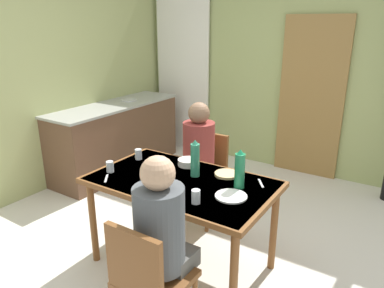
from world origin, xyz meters
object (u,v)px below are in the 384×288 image
Objects in this scene: person_far_diner at (198,148)px; water_bottle_green_near at (240,170)px; kitchen_counter at (116,137)px; chair_far_diner at (205,171)px; person_near_diner at (161,226)px; dining_table at (181,189)px; water_bottle_green_far at (195,159)px; chair_near_diner at (148,279)px; serving_bowl_center at (188,162)px.

person_far_diner reaches higher than water_bottle_green_near.
kitchen_counter is 1.71m from chair_far_diner.
chair_far_diner is 1.02m from water_bottle_green_near.
person_near_diner is 0.78m from water_bottle_green_near.
chair_far_diner is at bearing 107.80° from dining_table.
person_near_diner is at bearing -65.35° from dining_table.
kitchen_counter is 1.35× the size of dining_table.
person_near_diner is at bearing 112.99° from person_far_diner.
kitchen_counter is 2.61m from water_bottle_green_near.
water_bottle_green_far reaches higher than water_bottle_green_near.
water_bottle_green_far is at bearing 114.26° from chair_far_diner.
chair_far_diner is at bearing -90.00° from person_far_diner.
person_far_diner is at bearing 90.00° from chair_far_diner.
chair_far_diner is 1.54m from person_near_diner.
dining_table is at bearing 111.29° from person_far_diner.
kitchen_counter reaches higher than chair_far_diner.
chair_near_diner is 1.00× the size of chair_far_diner.
person_near_diner is at bearing -71.93° from water_bottle_green_far.
water_bottle_green_near reaches higher than chair_near_diner.
chair_far_diner is 1.13× the size of person_far_diner.
water_bottle_green_near is (0.68, -0.52, 0.12)m from person_far_diner.
dining_table is 1.84× the size of person_near_diner.
kitchen_counter is 2.90m from person_near_diner.
person_near_diner is at bearing -40.35° from kitchen_counter.
person_far_diner is 2.57× the size of water_bottle_green_far.
person_near_diner is (2.19, -1.86, 0.33)m from kitchen_counter.
water_bottle_green_far is (-0.25, 0.76, 0.12)m from person_near_diner.
chair_near_diner is 0.99m from water_bottle_green_near.
chair_near_diner is at bearing -98.63° from water_bottle_green_near.
serving_bowl_center reaches higher than dining_table.
chair_far_diner is (-0.25, 0.77, -0.18)m from dining_table.
chair_far_diner reaches higher than dining_table.
water_bottle_green_far is (0.29, -0.51, 0.12)m from person_far_diner.
person_far_diner is 0.38m from serving_bowl_center.
chair_near_diner is 1.64m from chair_far_diner.
water_bottle_green_near is at bearing -0.67° from water_bottle_green_far.
chair_far_diner is at bearing 110.97° from person_near_diner.
chair_far_diner is 0.31m from person_far_diner.
person_far_diner is at bearing 112.99° from person_near_diner.
dining_table is at bearing 110.71° from chair_near_diner.
water_bottle_green_far reaches higher than chair_near_diner.
chair_far_diner is (-0.54, 1.55, 0.00)m from chair_near_diner.
kitchen_counter is 11.27× the size of serving_bowl_center.
water_bottle_green_far is at bearing 108.07° from person_near_diner.
kitchen_counter is at bearing 151.92° from serving_bowl_center.
water_bottle_green_near is at bearing 136.06° from chair_far_diner.
chair_far_diner is (1.65, -0.45, 0.05)m from kitchen_counter.
kitchen_counter is 2.20× the size of chair_near_diner.
kitchen_counter is at bearing 139.65° from person_near_diner.
chair_near_diner is 1.02m from water_bottle_green_far.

